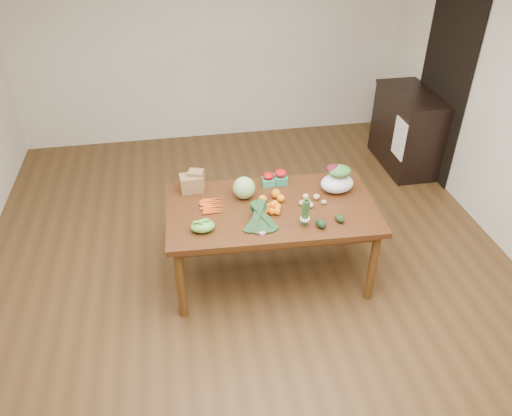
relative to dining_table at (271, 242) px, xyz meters
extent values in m
plane|color=#50361B|center=(-0.18, -0.02, -0.38)|extent=(6.00, 6.00, 0.00)
cube|color=silver|center=(-0.18, 2.98, 0.98)|extent=(5.00, 0.02, 2.70)
cube|color=#4B2611|center=(0.00, 0.00, 0.00)|extent=(1.80, 1.06, 0.75)
cube|color=black|center=(2.30, 1.58, 0.68)|extent=(0.02, 1.00, 2.10)
cube|color=black|center=(2.04, 1.73, 0.10)|extent=(0.52, 1.02, 0.94)
cube|color=white|center=(1.78, 1.38, 0.18)|extent=(0.02, 0.28, 0.45)
sphere|color=#8BB669|center=(-0.21, 0.19, 0.47)|extent=(0.19, 0.19, 0.19)
sphere|color=#FF9E0F|center=(-0.06, 0.07, 0.41)|extent=(0.07, 0.07, 0.07)
sphere|color=orange|center=(0.06, 0.13, 0.42)|extent=(0.08, 0.08, 0.08)
sphere|color=orange|center=(0.09, 0.06, 0.41)|extent=(0.07, 0.07, 0.07)
ellipsoid|color=#62AE3B|center=(-0.60, -0.23, 0.42)|extent=(0.19, 0.15, 0.09)
ellipsoid|color=tan|center=(0.26, -0.02, 0.40)|extent=(0.06, 0.05, 0.05)
ellipsoid|color=tan|center=(0.32, -0.06, 0.40)|extent=(0.05, 0.05, 0.05)
ellipsoid|color=tan|center=(0.40, 0.05, 0.40)|extent=(0.06, 0.05, 0.05)
ellipsoid|color=#D6BA7B|center=(0.31, 0.07, 0.40)|extent=(0.06, 0.05, 0.05)
ellipsoid|color=tan|center=(0.44, -0.04, 0.39)|extent=(0.05, 0.04, 0.04)
ellipsoid|color=black|center=(0.32, -0.34, 0.41)|extent=(0.10, 0.12, 0.07)
ellipsoid|color=black|center=(0.49, -0.30, 0.41)|extent=(0.09, 0.11, 0.07)
camera|label=1|loc=(-0.74, -3.38, 2.74)|focal=35.00mm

